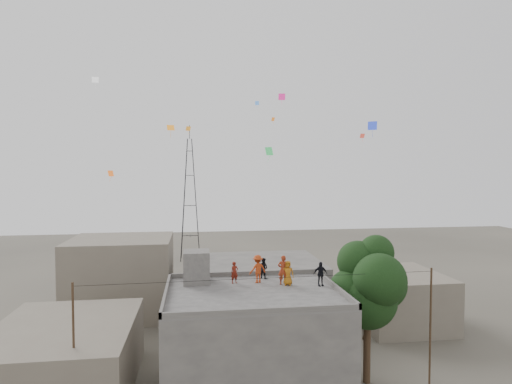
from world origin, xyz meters
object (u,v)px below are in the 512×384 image
Objects in this scene: person_dark_adult at (320,274)px; person_red_adult at (283,270)px; tree at (370,285)px; stair_head_box at (197,267)px; transmission_tower at (190,199)px.

person_red_adult is at bearing 161.94° from person_dark_adult.
person_dark_adult is at bearing 177.06° from tree.
person_red_adult is at bearing 171.62° from tree.
stair_head_box is at bearing 163.87° from person_dark_adult.
tree is (10.57, -2.00, -1.00)m from stair_head_box.
transmission_tower is 39.16m from person_red_adult.
person_red_adult is 2.28m from person_dark_adult.
stair_head_box is 0.22× the size of tree.
person_dark_adult is at bearing 178.88° from person_red_adult.
tree reaches higher than person_dark_adult.
transmission_tower reaches higher than person_red_adult.
stair_head_box is at bearing -88.77° from transmission_tower.
stair_head_box is at bearing 1.61° from person_red_adult.
stair_head_box is 0.10× the size of transmission_tower.
tree is 3.19m from person_dark_adult.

